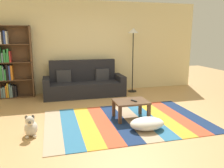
{
  "coord_description": "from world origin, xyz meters",
  "views": [
    {
      "loc": [
        -1.22,
        -4.38,
        1.69
      ],
      "look_at": [
        0.06,
        0.36,
        0.65
      ],
      "focal_mm": 36.68,
      "sensor_mm": 36.0,
      "label": 1
    }
  ],
  "objects_px": {
    "couch": "(84,84)",
    "standing_lamp": "(133,39)",
    "dog": "(31,127)",
    "tv_remote": "(134,101)",
    "bookshelf": "(11,65)",
    "coffee_table": "(131,104)",
    "pouf": "(147,124)"
  },
  "relations": [
    {
      "from": "coffee_table",
      "to": "dog",
      "type": "bearing_deg",
      "value": -170.24
    },
    {
      "from": "tv_remote",
      "to": "couch",
      "type": "bearing_deg",
      "value": 86.03
    },
    {
      "from": "standing_lamp",
      "to": "tv_remote",
      "type": "bearing_deg",
      "value": -109.4
    },
    {
      "from": "bookshelf",
      "to": "tv_remote",
      "type": "relative_size",
      "value": 13.07
    },
    {
      "from": "pouf",
      "to": "tv_remote",
      "type": "xyz_separation_m",
      "value": [
        -0.05,
        0.57,
        0.28
      ]
    },
    {
      "from": "coffee_table",
      "to": "standing_lamp",
      "type": "xyz_separation_m",
      "value": [
        0.85,
        2.23,
        1.27
      ]
    },
    {
      "from": "bookshelf",
      "to": "pouf",
      "type": "bearing_deg",
      "value": -48.68
    },
    {
      "from": "pouf",
      "to": "dog",
      "type": "height_order",
      "value": "dog"
    },
    {
      "from": "pouf",
      "to": "standing_lamp",
      "type": "relative_size",
      "value": 0.34
    },
    {
      "from": "bookshelf",
      "to": "dog",
      "type": "distance_m",
      "value": 2.96
    },
    {
      "from": "standing_lamp",
      "to": "tv_remote",
      "type": "height_order",
      "value": "standing_lamp"
    },
    {
      "from": "coffee_table",
      "to": "pouf",
      "type": "xyz_separation_m",
      "value": [
        0.1,
        -0.61,
        -0.2
      ]
    },
    {
      "from": "pouf",
      "to": "tv_remote",
      "type": "distance_m",
      "value": 0.64
    },
    {
      "from": "couch",
      "to": "tv_remote",
      "type": "relative_size",
      "value": 15.07
    },
    {
      "from": "couch",
      "to": "coffee_table",
      "type": "xyz_separation_m",
      "value": [
        0.65,
        -2.16,
        -0.02
      ]
    },
    {
      "from": "couch",
      "to": "standing_lamp",
      "type": "bearing_deg",
      "value": 2.39
    },
    {
      "from": "couch",
      "to": "pouf",
      "type": "bearing_deg",
      "value": -75.01
    },
    {
      "from": "couch",
      "to": "bookshelf",
      "type": "xyz_separation_m",
      "value": [
        -1.95,
        0.28,
        0.58
      ]
    },
    {
      "from": "tv_remote",
      "to": "coffee_table",
      "type": "bearing_deg",
      "value": 113.86
    },
    {
      "from": "dog",
      "to": "standing_lamp",
      "type": "distance_m",
      "value": 4.04
    },
    {
      "from": "couch",
      "to": "standing_lamp",
      "type": "xyz_separation_m",
      "value": [
        1.49,
        0.06,
        1.25
      ]
    },
    {
      "from": "bookshelf",
      "to": "couch",
      "type": "bearing_deg",
      "value": -8.27
    },
    {
      "from": "couch",
      "to": "standing_lamp",
      "type": "relative_size",
      "value": 1.19
    },
    {
      "from": "couch",
      "to": "dog",
      "type": "distance_m",
      "value": 2.81
    },
    {
      "from": "dog",
      "to": "tv_remote",
      "type": "xyz_separation_m",
      "value": [
        1.98,
        0.29,
        0.24
      ]
    },
    {
      "from": "pouf",
      "to": "standing_lamp",
      "type": "height_order",
      "value": "standing_lamp"
    },
    {
      "from": "bookshelf",
      "to": "coffee_table",
      "type": "bearing_deg",
      "value": -43.33
    },
    {
      "from": "couch",
      "to": "coffee_table",
      "type": "bearing_deg",
      "value": -73.35
    },
    {
      "from": "pouf",
      "to": "dog",
      "type": "xyz_separation_m",
      "value": [
        -2.03,
        0.28,
        0.04
      ]
    },
    {
      "from": "dog",
      "to": "bookshelf",
      "type": "bearing_deg",
      "value": 103.44
    },
    {
      "from": "coffee_table",
      "to": "standing_lamp",
      "type": "relative_size",
      "value": 0.36
    },
    {
      "from": "dog",
      "to": "coffee_table",
      "type": "bearing_deg",
      "value": 9.76
    }
  ]
}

